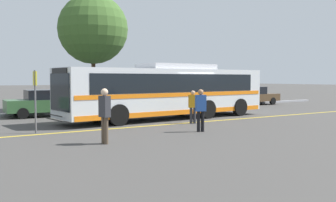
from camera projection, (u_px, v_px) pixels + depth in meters
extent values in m
plane|color=#423F3D|center=(185.00, 118.00, 21.66)|extent=(220.00, 220.00, 0.00)
cube|color=gold|center=(193.00, 122.00, 19.33)|extent=(32.04, 0.20, 0.01)
cube|color=#99999E|center=(117.00, 110.00, 26.38)|extent=(40.04, 0.36, 0.15)
cube|color=silver|center=(168.00, 91.00, 21.08)|extent=(12.17, 3.20, 2.35)
cube|color=black|center=(168.00, 83.00, 21.05)|extent=(10.49, 3.13, 0.93)
cube|color=orange|center=(168.00, 94.00, 21.09)|extent=(11.93, 3.22, 0.20)
cube|color=orange|center=(168.00, 111.00, 21.14)|extent=(11.93, 3.21, 0.24)
cube|color=black|center=(60.00, 92.00, 17.45)|extent=(0.17, 2.16, 1.68)
cube|color=black|center=(59.00, 71.00, 17.39)|extent=(0.15, 1.72, 0.24)
cube|color=silver|center=(177.00, 67.00, 21.37)|extent=(4.33, 2.22, 0.29)
cube|color=black|center=(54.00, 115.00, 17.34)|extent=(0.15, 1.84, 0.04)
cube|color=black|center=(54.00, 120.00, 17.35)|extent=(0.15, 1.84, 0.04)
cylinder|color=black|center=(118.00, 115.00, 17.95)|extent=(1.02, 0.34, 1.00)
cylinder|color=black|center=(95.00, 112.00, 19.83)|extent=(1.02, 0.34, 1.00)
cylinder|color=black|center=(208.00, 109.00, 21.28)|extent=(1.02, 0.34, 1.00)
cylinder|color=black|center=(180.00, 107.00, 23.16)|extent=(1.02, 0.34, 1.00)
cylinder|color=black|center=(240.00, 107.00, 22.80)|extent=(1.02, 0.34, 1.00)
cylinder|color=black|center=(212.00, 105.00, 24.68)|extent=(1.02, 0.34, 1.00)
cube|color=#335B33|center=(44.00, 105.00, 22.41)|extent=(4.34, 2.21, 0.68)
cube|color=black|center=(42.00, 95.00, 22.32)|extent=(1.89, 1.80, 0.54)
cylinder|color=black|center=(63.00, 109.00, 23.85)|extent=(0.61, 0.24, 0.60)
cylinder|color=black|center=(71.00, 111.00, 22.28)|extent=(0.61, 0.24, 0.60)
cylinder|color=black|center=(18.00, 111.00, 22.58)|extent=(0.61, 0.24, 0.60)
cylinder|color=black|center=(23.00, 113.00, 21.01)|extent=(0.61, 0.24, 0.60)
cube|color=navy|center=(126.00, 102.00, 25.51)|extent=(4.95, 2.14, 0.72)
cube|color=black|center=(124.00, 92.00, 25.41)|extent=(2.12, 1.78, 0.50)
cylinder|color=black|center=(138.00, 105.00, 27.16)|extent=(0.61, 0.23, 0.60)
cylinder|color=black|center=(153.00, 107.00, 25.68)|extent=(0.61, 0.23, 0.60)
cylinder|color=black|center=(99.00, 107.00, 25.38)|extent=(0.61, 0.23, 0.60)
cylinder|color=black|center=(112.00, 109.00, 23.91)|extent=(0.61, 0.23, 0.60)
cube|color=silver|center=(201.00, 100.00, 28.58)|extent=(4.13, 1.81, 0.55)
cube|color=black|center=(200.00, 93.00, 28.50)|extent=(1.74, 1.58, 0.46)
cylinder|color=black|center=(207.00, 103.00, 30.01)|extent=(0.60, 0.20, 0.60)
cylinder|color=black|center=(222.00, 104.00, 28.61)|extent=(0.60, 0.20, 0.60)
cylinder|color=black|center=(180.00, 104.00, 28.59)|extent=(0.60, 0.20, 0.60)
cylinder|color=black|center=(194.00, 105.00, 27.19)|extent=(0.60, 0.20, 0.60)
cube|color=#4C3823|center=(253.00, 98.00, 32.15)|extent=(4.94, 1.93, 0.60)
cube|color=black|center=(252.00, 90.00, 32.04)|extent=(2.11, 1.60, 0.59)
cylinder|color=black|center=(257.00, 100.00, 33.71)|extent=(0.61, 0.22, 0.60)
cylinder|color=black|center=(273.00, 101.00, 32.39)|extent=(0.61, 0.22, 0.60)
cylinder|color=black|center=(232.00, 101.00, 31.95)|extent=(0.61, 0.22, 0.60)
cylinder|color=black|center=(247.00, 102.00, 30.62)|extent=(0.61, 0.22, 0.60)
cylinder|color=brown|center=(106.00, 131.00, 12.97)|extent=(0.14, 0.14, 0.89)
cylinder|color=brown|center=(103.00, 130.00, 13.10)|extent=(0.14, 0.14, 0.89)
cube|color=#333338|center=(105.00, 106.00, 12.99)|extent=(0.28, 0.45, 0.71)
sphere|color=beige|center=(104.00, 92.00, 12.96)|extent=(0.24, 0.24, 0.24)
cylinder|color=#2D2D33|center=(195.00, 115.00, 18.93)|extent=(0.14, 0.14, 0.77)
cylinder|color=#2D2D33|center=(191.00, 116.00, 18.92)|extent=(0.14, 0.14, 0.77)
cube|color=orange|center=(193.00, 101.00, 18.88)|extent=(0.47, 0.39, 0.61)
sphere|color=tan|center=(193.00, 93.00, 18.86)|extent=(0.21, 0.21, 0.21)
cylinder|color=black|center=(203.00, 121.00, 16.01)|extent=(0.14, 0.14, 0.84)
cylinder|color=black|center=(199.00, 122.00, 15.97)|extent=(0.14, 0.14, 0.84)
cube|color=#264C99|center=(201.00, 103.00, 15.95)|extent=(0.47, 0.35, 0.67)
sphere|color=#9E704C|center=(201.00, 92.00, 15.92)|extent=(0.23, 0.23, 0.23)
cylinder|color=#59595E|center=(35.00, 102.00, 15.48)|extent=(0.07, 0.07, 2.50)
cube|color=yellow|center=(35.00, 78.00, 15.43)|extent=(0.05, 0.40, 0.56)
cylinder|color=#513823|center=(94.00, 83.00, 27.14)|extent=(0.28, 0.28, 3.76)
sphere|color=#3D6028|center=(93.00, 29.00, 26.93)|extent=(4.79, 4.79, 4.79)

